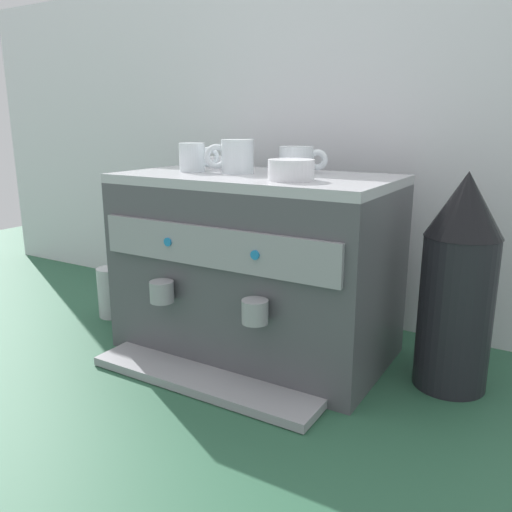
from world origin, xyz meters
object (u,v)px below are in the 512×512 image
at_px(ceramic_cup_0, 236,156).
at_px(ceramic_bowl_1, 227,163).
at_px(ceramic_bowl_0, 291,170).
at_px(coffee_grinder, 458,282).
at_px(ceramic_cup_2, 194,157).
at_px(milk_pitcher, 112,292).
at_px(espresso_machine, 255,266).
at_px(ceramic_cup_1, 298,160).

distance_m(ceramic_cup_0, ceramic_bowl_1, 0.15).
bearing_deg(ceramic_bowl_0, coffee_grinder, 20.87).
height_order(ceramic_cup_2, ceramic_bowl_0, ceramic_cup_2).
relative_size(ceramic_bowl_1, coffee_grinder, 0.20).
height_order(ceramic_cup_2, ceramic_bowl_1, ceramic_cup_2).
bearing_deg(ceramic_bowl_0, ceramic_bowl_1, 147.72).
distance_m(ceramic_bowl_0, coffee_grinder, 0.43).
relative_size(ceramic_bowl_0, coffee_grinder, 0.21).
distance_m(ceramic_cup_0, ceramic_cup_2, 0.12).
bearing_deg(ceramic_cup_2, milk_pitcher, -179.27).
bearing_deg(espresso_machine, ceramic_cup_1, 51.65).
bearing_deg(ceramic_bowl_0, espresso_machine, 152.09).
bearing_deg(ceramic_bowl_1, coffee_grinder, -4.99).
bearing_deg(milk_pitcher, coffee_grinder, 4.64).
distance_m(ceramic_cup_0, ceramic_cup_1, 0.15).
xyz_separation_m(ceramic_bowl_0, milk_pitcher, (-0.63, 0.05, -0.40)).
distance_m(espresso_machine, milk_pitcher, 0.52).
relative_size(ceramic_cup_0, ceramic_cup_1, 0.98).
distance_m(espresso_machine, ceramic_cup_2, 0.32).
bearing_deg(ceramic_bowl_1, ceramic_bowl_0, -32.28).
bearing_deg(milk_pitcher, ceramic_bowl_1, 21.71).
relative_size(ceramic_cup_0, ceramic_bowl_1, 1.21).
bearing_deg(ceramic_cup_1, coffee_grinder, -4.11).
bearing_deg(ceramic_cup_0, ceramic_bowl_1, 133.43).
height_order(ceramic_bowl_1, milk_pitcher, ceramic_bowl_1).
distance_m(ceramic_cup_0, milk_pitcher, 0.61).
relative_size(ceramic_bowl_1, milk_pitcher, 0.62).
height_order(espresso_machine, ceramic_cup_0, ceramic_cup_0).
bearing_deg(ceramic_bowl_1, ceramic_cup_1, -6.53).
xyz_separation_m(ceramic_cup_0, ceramic_bowl_0, (0.19, -0.08, -0.02)).
height_order(ceramic_cup_0, ceramic_cup_1, ceramic_cup_0).
relative_size(ceramic_bowl_0, ceramic_bowl_1, 1.08).
relative_size(ceramic_cup_1, ceramic_bowl_1, 1.23).
bearing_deg(ceramic_cup_0, ceramic_cup_1, 32.83).
relative_size(ceramic_cup_1, milk_pitcher, 0.77).
relative_size(ceramic_cup_0, coffee_grinder, 0.24).
distance_m(ceramic_cup_1, coffee_grinder, 0.47).
xyz_separation_m(ceramic_cup_0, coffee_grinder, (0.53, 0.05, -0.25)).
xyz_separation_m(espresso_machine, ceramic_cup_0, (-0.06, 0.01, 0.27)).
bearing_deg(coffee_grinder, ceramic_bowl_1, 175.01).
distance_m(ceramic_cup_2, coffee_grinder, 0.70).
distance_m(ceramic_bowl_1, coffee_grinder, 0.67).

